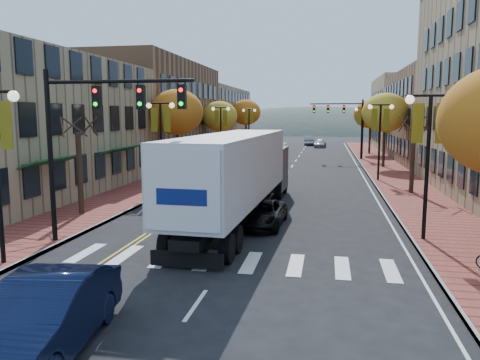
% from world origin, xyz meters
% --- Properties ---
extents(ground, '(200.00, 200.00, 0.00)m').
position_xyz_m(ground, '(0.00, 0.00, 0.00)').
color(ground, black).
rests_on(ground, ground).
extents(sidewalk_left, '(4.00, 85.00, 0.15)m').
position_xyz_m(sidewalk_left, '(-9.00, 32.50, 0.07)').
color(sidewalk_left, brown).
rests_on(sidewalk_left, ground).
extents(sidewalk_right, '(4.00, 85.00, 0.15)m').
position_xyz_m(sidewalk_right, '(9.00, 32.50, 0.07)').
color(sidewalk_right, brown).
rests_on(sidewalk_right, ground).
extents(building_left_near, '(12.00, 22.00, 9.00)m').
position_xyz_m(building_left_near, '(-17.00, 13.00, 4.50)').
color(building_left_near, '#9E8966').
rests_on(building_left_near, ground).
extents(building_left_mid, '(12.00, 24.00, 11.00)m').
position_xyz_m(building_left_mid, '(-17.00, 36.00, 5.50)').
color(building_left_mid, brown).
rests_on(building_left_mid, ground).
extents(building_left_far, '(12.00, 26.00, 9.50)m').
position_xyz_m(building_left_far, '(-17.00, 61.00, 4.75)').
color(building_left_far, '#9E8966').
rests_on(building_left_far, ground).
extents(building_right_mid, '(15.00, 24.00, 10.00)m').
position_xyz_m(building_right_mid, '(18.50, 42.00, 5.00)').
color(building_right_mid, brown).
rests_on(building_right_mid, ground).
extents(building_right_far, '(15.00, 20.00, 11.00)m').
position_xyz_m(building_right_far, '(18.50, 64.00, 5.50)').
color(building_right_far, '#9E8966').
rests_on(building_right_far, ground).
extents(tree_left_a, '(0.28, 0.28, 4.20)m').
position_xyz_m(tree_left_a, '(-9.00, 8.00, 2.25)').
color(tree_left_a, '#382619').
rests_on(tree_left_a, sidewalk_left).
extents(tree_left_b, '(4.48, 4.48, 7.21)m').
position_xyz_m(tree_left_b, '(-9.00, 24.00, 5.45)').
color(tree_left_b, '#382619').
rests_on(tree_left_b, sidewalk_left).
extents(tree_left_c, '(4.16, 4.16, 6.69)m').
position_xyz_m(tree_left_c, '(-9.00, 40.00, 5.05)').
color(tree_left_c, '#382619').
rests_on(tree_left_c, sidewalk_left).
extents(tree_left_d, '(4.61, 4.61, 7.42)m').
position_xyz_m(tree_left_d, '(-9.00, 58.00, 5.60)').
color(tree_left_d, '#382619').
rests_on(tree_left_d, sidewalk_left).
extents(tree_right_b, '(0.28, 0.28, 4.20)m').
position_xyz_m(tree_right_b, '(9.00, 18.00, 2.25)').
color(tree_right_b, '#382619').
rests_on(tree_right_b, sidewalk_right).
extents(tree_right_c, '(4.48, 4.48, 7.21)m').
position_xyz_m(tree_right_c, '(9.00, 34.00, 5.45)').
color(tree_right_c, '#382619').
rests_on(tree_right_c, sidewalk_right).
extents(tree_right_d, '(4.35, 4.35, 7.00)m').
position_xyz_m(tree_right_d, '(9.00, 50.00, 5.29)').
color(tree_right_d, '#382619').
rests_on(tree_right_d, sidewalk_right).
extents(lamp_left_b, '(1.96, 0.36, 6.05)m').
position_xyz_m(lamp_left_b, '(-7.50, 16.00, 4.29)').
color(lamp_left_b, black).
rests_on(lamp_left_b, ground).
extents(lamp_left_c, '(1.96, 0.36, 6.05)m').
position_xyz_m(lamp_left_c, '(-7.50, 34.00, 4.29)').
color(lamp_left_c, black).
rests_on(lamp_left_c, ground).
extents(lamp_left_d, '(1.96, 0.36, 6.05)m').
position_xyz_m(lamp_left_d, '(-7.50, 52.00, 4.29)').
color(lamp_left_d, black).
rests_on(lamp_left_d, ground).
extents(lamp_right_a, '(1.96, 0.36, 6.05)m').
position_xyz_m(lamp_right_a, '(7.50, 6.00, 4.29)').
color(lamp_right_a, black).
rests_on(lamp_right_a, ground).
extents(lamp_right_b, '(1.96, 0.36, 6.05)m').
position_xyz_m(lamp_right_b, '(7.50, 24.00, 4.29)').
color(lamp_right_b, black).
rests_on(lamp_right_b, ground).
extents(lamp_right_c, '(1.96, 0.36, 6.05)m').
position_xyz_m(lamp_right_c, '(7.50, 42.00, 4.29)').
color(lamp_right_c, black).
rests_on(lamp_right_c, ground).
extents(traffic_mast_near, '(6.10, 0.35, 7.00)m').
position_xyz_m(traffic_mast_near, '(-5.48, 3.00, 4.92)').
color(traffic_mast_near, black).
rests_on(traffic_mast_near, ground).
extents(traffic_mast_far, '(6.10, 0.34, 7.00)m').
position_xyz_m(traffic_mast_far, '(5.48, 42.00, 4.92)').
color(traffic_mast_far, black).
rests_on(traffic_mast_far, ground).
extents(semi_truck, '(3.45, 17.42, 4.33)m').
position_xyz_m(semi_truck, '(-0.78, 8.85, 2.53)').
color(semi_truck, black).
rests_on(semi_truck, ground).
extents(navy_sedan, '(2.43, 5.38, 1.71)m').
position_xyz_m(navy_sedan, '(-2.52, -5.18, 0.86)').
color(navy_sedan, black).
rests_on(navy_sedan, ground).
extents(black_suv, '(2.21, 4.47, 1.22)m').
position_xyz_m(black_suv, '(0.50, 7.52, 0.61)').
color(black_suv, black).
rests_on(black_suv, ground).
extents(car_far_white, '(2.50, 4.96, 1.62)m').
position_xyz_m(car_far_white, '(-3.85, 50.43, 0.81)').
color(car_far_white, white).
rests_on(car_far_white, ground).
extents(car_far_silver, '(2.09, 4.33, 1.21)m').
position_xyz_m(car_far_silver, '(2.39, 62.61, 0.61)').
color(car_far_silver, '#94939A').
rests_on(car_far_silver, ground).
extents(car_far_oncoming, '(1.76, 4.88, 1.60)m').
position_xyz_m(car_far_oncoming, '(0.50, 68.30, 0.80)').
color(car_far_oncoming, '#98979E').
rests_on(car_far_oncoming, ground).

